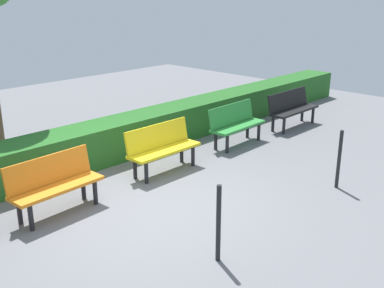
# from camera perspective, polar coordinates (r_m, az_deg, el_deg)

# --- Properties ---
(ground_plane) EXTENTS (19.91, 19.91, 0.00)m
(ground_plane) POSITION_cam_1_polar(r_m,az_deg,el_deg) (7.37, -5.70, -7.10)
(ground_plane) COLOR slate
(bench_black) EXTENTS (1.58, 0.47, 0.86)m
(bench_black) POSITION_cam_1_polar(r_m,az_deg,el_deg) (11.42, 12.09, 4.43)
(bench_black) COLOR black
(bench_black) RESTS_ON ground_plane
(bench_green) EXTENTS (1.43, 0.50, 0.86)m
(bench_green) POSITION_cam_1_polar(r_m,az_deg,el_deg) (9.91, 5.34, 2.62)
(bench_green) COLOR #2D8C38
(bench_green) RESTS_ON ground_plane
(bench_yellow) EXTENTS (1.45, 0.46, 0.86)m
(bench_yellow) POSITION_cam_1_polar(r_m,az_deg,el_deg) (8.40, -3.70, -0.25)
(bench_yellow) COLOR yellow
(bench_yellow) RESTS_ON ground_plane
(bench_orange) EXTENTS (1.42, 0.52, 0.86)m
(bench_orange) POSITION_cam_1_polar(r_m,az_deg,el_deg) (7.13, -16.50, -4.52)
(bench_orange) COLOR orange
(bench_orange) RESTS_ON ground_plane
(hedge_row) EXTENTS (15.91, 0.79, 0.74)m
(hedge_row) POSITION_cam_1_polar(r_m,az_deg,el_deg) (9.27, -9.43, 0.62)
(hedge_row) COLOR #266023
(hedge_row) RESTS_ON ground_plane
(railing_post_mid) EXTENTS (0.06, 0.06, 1.00)m
(railing_post_mid) POSITION_cam_1_polar(r_m,az_deg,el_deg) (8.05, 17.56, -1.81)
(railing_post_mid) COLOR black
(railing_post_mid) RESTS_ON ground_plane
(railing_post_far) EXTENTS (0.06, 0.06, 1.00)m
(railing_post_far) POSITION_cam_1_polar(r_m,az_deg,el_deg) (5.66, 3.26, -9.70)
(railing_post_far) COLOR black
(railing_post_far) RESTS_ON ground_plane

